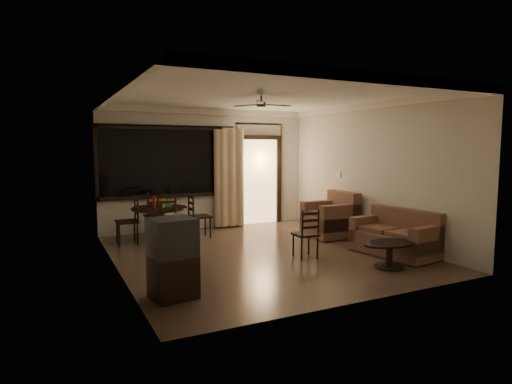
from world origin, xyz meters
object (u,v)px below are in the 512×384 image
dining_chair_east (199,224)px  dining_chair_south (170,234)px  dining_chair_west (128,230)px  coffee_table (389,251)px  tv_cabinet (173,258)px  dining_chair_north (155,223)px  sofa (397,237)px  armchair (332,219)px  side_chair (306,243)px  dining_table (160,214)px

dining_chair_east → dining_chair_south: (-0.86, -0.84, 0.02)m
dining_chair_west → coffee_table: bearing=45.3°
dining_chair_south → tv_cabinet: size_ratio=0.93×
dining_chair_north → sofa: bearing=136.6°
tv_cabinet → coffee_table: (3.43, -0.19, -0.24)m
dining_chair_south → dining_chair_north: size_ratio=1.00×
dining_chair_north → tv_cabinet: tv_cabinet is taller
dining_chair_north → tv_cabinet: bearing=81.7°
coffee_table → armchair: bearing=75.0°
sofa → side_chair: 1.66m
coffee_table → dining_chair_north: bearing=124.4°
dining_chair_south → side_chair: (1.97, -1.56, -0.05)m
dining_chair_north → armchair: armchair is taller
dining_table → armchair: (3.42, -1.16, -0.16)m
dining_table → side_chair: (1.95, -2.42, -0.29)m
dining_chair_east → dining_chair_north: (-0.82, 0.53, 0.00)m
dining_chair_south → tv_cabinet: (-0.62, -2.49, 0.21)m
dining_chair_east → dining_chair_south: 1.20m
dining_table → dining_chair_north: dining_chair_north is taller
dining_chair_west → dining_chair_north: bearing=128.6°
dining_table → tv_cabinet: size_ratio=1.09×
dining_chair_west → side_chair: 3.55m
armchair → side_chair: (-1.48, -1.26, -0.13)m
dining_chair_east → tv_cabinet: 3.64m
dining_chair_east → dining_chair_west: bearing=89.8°
dining_chair_south → tv_cabinet: 2.57m
armchair → side_chair: armchair is taller
side_chair → dining_table: bearing=-47.0°
dining_chair_west → armchair: size_ratio=1.00×
coffee_table → side_chair: side_chair is taller
dining_chair_west → side_chair: size_ratio=1.11×
dining_chair_north → armchair: size_ratio=1.00×
dining_table → dining_chair_west: bearing=178.3°
tv_cabinet → armchair: tv_cabinet is taller
dining_table → dining_chair_south: 0.89m
dining_table → dining_chair_south: (-0.02, -0.86, -0.24)m
dining_chair_east → sofa: (2.68, -2.93, 0.03)m
dining_chair_east → side_chair: bearing=-153.7°
tv_cabinet → sofa: 4.18m
sofa → dining_chair_north: bearing=128.3°
dining_chair_west → dining_table: bearing=89.7°
dining_chair_east → armchair: bearing=-112.3°
dining_chair_east → coffee_table: bearing=-149.5°
dining_chair_north → side_chair: size_ratio=1.11×
armchair → sofa: bearing=-86.1°
dining_table → tv_cabinet: tv_cabinet is taller
dining_chair_south → dining_chair_east: bearing=45.7°
dining_chair_south → dining_table: bearing=89.9°
tv_cabinet → coffee_table: 3.44m
dining_chair_west → dining_chair_south: same height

